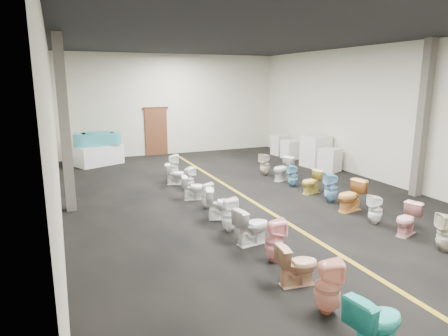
{
  "coord_description": "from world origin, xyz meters",
  "views": [
    {
      "loc": [
        -4.93,
        -9.84,
        3.37
      ],
      "look_at": [
        -0.38,
        1.0,
        0.76
      ],
      "focal_mm": 32.0,
      "sensor_mm": 36.0,
      "label": 1
    }
  ],
  "objects_px": {
    "bathtub": "(98,138)",
    "toilet_right_9": "(283,169)",
    "toilet_left_6": "(221,203)",
    "toilet_left_3": "(275,241)",
    "toilet_right_8": "(293,176)",
    "toilet_left_0": "(375,322)",
    "toilet_left_10": "(176,174)",
    "toilet_right_4": "(375,210)",
    "toilet_left_9": "(189,179)",
    "toilet_right_7": "(312,182)",
    "appliance_crate_a": "(330,160)",
    "appliance_crate_d": "(280,145)",
    "toilet_left_5": "(229,215)",
    "toilet_left_1": "(328,287)",
    "display_table": "(99,155)",
    "toilet_right_5": "(351,196)",
    "toilet_left_8": "(194,187)",
    "toilet_right_3": "(407,219)",
    "toilet_right_6": "(331,188)",
    "toilet_left_11": "(173,166)",
    "toilet_right_10": "(265,164)",
    "toilet_right_2": "(446,233)",
    "toilet_left_2": "(297,264)",
    "toilet_left_4": "(252,226)",
    "appliance_crate_b": "(316,151)",
    "appliance_crate_c": "(291,149)"
  },
  "relations": [
    {
      "from": "bathtub",
      "to": "toilet_right_9",
      "type": "distance_m",
      "value": 7.53
    },
    {
      "from": "toilet_left_6",
      "to": "toilet_right_9",
      "type": "bearing_deg",
      "value": -32.8
    },
    {
      "from": "toilet_left_3",
      "to": "toilet_right_8",
      "type": "relative_size",
      "value": 1.16
    },
    {
      "from": "toilet_left_0",
      "to": "toilet_left_10",
      "type": "height_order",
      "value": "toilet_left_0"
    },
    {
      "from": "toilet_right_4",
      "to": "bathtub",
      "type": "bearing_deg",
      "value": -139.5
    },
    {
      "from": "toilet_left_9",
      "to": "toilet_right_7",
      "type": "distance_m",
      "value": 3.74
    },
    {
      "from": "appliance_crate_a",
      "to": "appliance_crate_d",
      "type": "distance_m",
      "value": 3.62
    },
    {
      "from": "bathtub",
      "to": "toilet_left_5",
      "type": "relative_size",
      "value": 2.36
    },
    {
      "from": "toilet_left_1",
      "to": "toilet_right_9",
      "type": "height_order",
      "value": "toilet_left_1"
    },
    {
      "from": "display_table",
      "to": "toilet_right_4",
      "type": "height_order",
      "value": "display_table"
    },
    {
      "from": "appliance_crate_d",
      "to": "toilet_right_7",
      "type": "xyz_separation_m",
      "value": [
        -2.38,
        -5.88,
        -0.1
      ]
    },
    {
      "from": "toilet_right_4",
      "to": "toilet_right_8",
      "type": "height_order",
      "value": "toilet_right_8"
    },
    {
      "from": "toilet_left_10",
      "to": "toilet_right_5",
      "type": "height_order",
      "value": "toilet_right_5"
    },
    {
      "from": "bathtub",
      "to": "toilet_right_9",
      "type": "xyz_separation_m",
      "value": [
        5.52,
        -5.08,
        -0.67
      ]
    },
    {
      "from": "toilet_left_8",
      "to": "toilet_left_9",
      "type": "xyz_separation_m",
      "value": [
        0.14,
        0.9,
        0.02
      ]
    },
    {
      "from": "toilet_right_3",
      "to": "toilet_left_10",
      "type": "bearing_deg",
      "value": -170.72
    },
    {
      "from": "toilet_left_0",
      "to": "toilet_right_6",
      "type": "bearing_deg",
      "value": -41.15
    },
    {
      "from": "appliance_crate_d",
      "to": "toilet_right_6",
      "type": "height_order",
      "value": "appliance_crate_d"
    },
    {
      "from": "display_table",
      "to": "toilet_left_3",
      "type": "xyz_separation_m",
      "value": [
        2.14,
        -10.42,
        0.02
      ]
    },
    {
      "from": "toilet_right_3",
      "to": "toilet_right_8",
      "type": "distance_m",
      "value": 4.48
    },
    {
      "from": "appliance_crate_d",
      "to": "toilet_left_11",
      "type": "height_order",
      "value": "appliance_crate_d"
    },
    {
      "from": "toilet_right_3",
      "to": "toilet_right_10",
      "type": "relative_size",
      "value": 0.89
    },
    {
      "from": "toilet_left_5",
      "to": "toilet_right_2",
      "type": "bearing_deg",
      "value": -117.64
    },
    {
      "from": "toilet_left_0",
      "to": "toilet_left_11",
      "type": "distance_m",
      "value": 9.8
    },
    {
      "from": "toilet_left_11",
      "to": "toilet_right_8",
      "type": "relative_size",
      "value": 1.19
    },
    {
      "from": "appliance_crate_a",
      "to": "toilet_right_7",
      "type": "distance_m",
      "value": 3.28
    },
    {
      "from": "toilet_left_6",
      "to": "toilet_right_5",
      "type": "height_order",
      "value": "toilet_right_5"
    },
    {
      "from": "toilet_right_9",
      "to": "toilet_left_2",
      "type": "bearing_deg",
      "value": -48.03
    },
    {
      "from": "toilet_left_4",
      "to": "toilet_left_5",
      "type": "distance_m",
      "value": 0.85
    },
    {
      "from": "bathtub",
      "to": "appliance_crate_b",
      "type": "xyz_separation_m",
      "value": [
        7.87,
        -3.65,
        -0.46
      ]
    },
    {
      "from": "display_table",
      "to": "appliance_crate_a",
      "type": "relative_size",
      "value": 2.07
    },
    {
      "from": "bathtub",
      "to": "toilet_left_11",
      "type": "xyz_separation_m",
      "value": [
        2.14,
        -3.36,
        -0.64
      ]
    },
    {
      "from": "toilet_left_0",
      "to": "toilet_right_9",
      "type": "distance_m",
      "value": 8.81
    },
    {
      "from": "toilet_left_6",
      "to": "toilet_right_10",
      "type": "xyz_separation_m",
      "value": [
        3.19,
        3.64,
        0.01
      ]
    },
    {
      "from": "toilet_left_9",
      "to": "toilet_left_5",
      "type": "bearing_deg",
      "value": 152.65
    },
    {
      "from": "toilet_left_2",
      "to": "toilet_left_5",
      "type": "bearing_deg",
      "value": 7.62
    },
    {
      "from": "toilet_left_3",
      "to": "toilet_left_9",
      "type": "distance_m",
      "value": 5.31
    },
    {
      "from": "appliance_crate_b",
      "to": "toilet_left_8",
      "type": "bearing_deg",
      "value": -158.02
    },
    {
      "from": "toilet_left_5",
      "to": "toilet_left_6",
      "type": "xyz_separation_m",
      "value": [
        0.16,
        0.84,
        -0.0
      ]
    },
    {
      "from": "bathtub",
      "to": "toilet_left_2",
      "type": "bearing_deg",
      "value": -86.01
    },
    {
      "from": "toilet_left_8",
      "to": "toilet_left_9",
      "type": "relative_size",
      "value": 0.94
    },
    {
      "from": "toilet_left_1",
      "to": "toilet_left_11",
      "type": "height_order",
      "value": "toilet_left_11"
    },
    {
      "from": "toilet_right_8",
      "to": "toilet_right_9",
      "type": "relative_size",
      "value": 0.9
    },
    {
      "from": "appliance_crate_b",
      "to": "appliance_crate_c",
      "type": "relative_size",
      "value": 1.54
    },
    {
      "from": "toilet_right_2",
      "to": "toilet_right_9",
      "type": "xyz_separation_m",
      "value": [
        0.02,
        6.29,
        -0.0
      ]
    },
    {
      "from": "toilet_left_4",
      "to": "toilet_right_9",
      "type": "distance_m",
      "value": 5.59
    },
    {
      "from": "toilet_right_8",
      "to": "toilet_right_10",
      "type": "distance_m",
      "value": 1.73
    },
    {
      "from": "appliance_crate_b",
      "to": "appliance_crate_d",
      "type": "xyz_separation_m",
      "value": [
        0.0,
        2.72,
        -0.16
      ]
    },
    {
      "from": "appliance_crate_b",
      "to": "display_table",
      "type": "bearing_deg",
      "value": 155.08
    },
    {
      "from": "toilet_right_6",
      "to": "toilet_right_3",
      "type": "bearing_deg",
      "value": 15.89
    }
  ]
}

